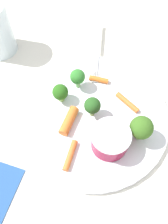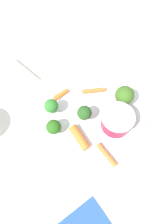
{
  "view_description": "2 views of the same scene",
  "coord_description": "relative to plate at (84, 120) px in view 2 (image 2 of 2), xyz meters",
  "views": [
    {
      "loc": [
        -0.03,
        -0.23,
        0.42
      ],
      "look_at": [
        -0.01,
        0.0,
        0.02
      ],
      "focal_mm": 40.12,
      "sensor_mm": 36.0,
      "label": 1
    },
    {
      "loc": [
        -0.14,
        -0.08,
        0.4
      ],
      "look_at": [
        0.01,
        0.01,
        0.02
      ],
      "focal_mm": 31.46,
      "sensor_mm": 36.0,
      "label": 2
    }
  ],
  "objects": [
    {
      "name": "carrot_stick_1",
      "position": [
        -0.04,
        -0.08,
        0.01
      ],
      "size": [
        0.03,
        0.05,
        0.01
      ],
      "primitive_type": "cylinder",
      "rotation": [
        1.57,
        0.0,
        5.92
      ],
      "color": "orange",
      "rests_on": "plate"
    },
    {
      "name": "carrot_stick_3",
      "position": [
        0.02,
        0.08,
        0.01
      ],
      "size": [
        0.04,
        0.02,
        0.01
      ],
      "primitive_type": "cylinder",
      "rotation": [
        1.57,
        0.0,
        4.37
      ],
      "color": "orange",
      "rests_on": "plate"
    },
    {
      "name": "sauce_cup",
      "position": [
        0.02,
        -0.06,
        0.03
      ],
      "size": [
        0.07,
        0.07,
        0.04
      ],
      "color": "maroon",
      "rests_on": "plate"
    },
    {
      "name": "carrot_stick_2",
      "position": [
        -0.04,
        -0.01,
        0.01
      ],
      "size": [
        0.04,
        0.06,
        0.02
      ],
      "primitive_type": "cylinder",
      "rotation": [
        1.57,
        0.0,
        5.83
      ],
      "color": "orange",
      "rests_on": "plate"
    },
    {
      "name": "broccoli_floret_0",
      "position": [
        0.0,
        -0.0,
        0.04
      ],
      "size": [
        0.03,
        0.03,
        0.05
      ],
      "color": "#81B95B",
      "rests_on": "plate"
    },
    {
      "name": "broccoli_floret_3",
      "position": [
        -0.02,
        0.07,
        0.03
      ],
      "size": [
        0.03,
        0.03,
        0.04
      ],
      "color": "#7DBB70",
      "rests_on": "plate"
    },
    {
      "name": "carrot_stick_0",
      "position": [
        0.07,
        0.02,
        0.01
      ],
      "size": [
        0.04,
        0.05,
        0.01
      ],
      "primitive_type": "cylinder",
      "rotation": [
        1.57,
        0.0,
        0.66
      ],
      "color": "orange",
      "rests_on": "plate"
    },
    {
      "name": "broccoli_floret_2",
      "position": [
        0.08,
        -0.05,
        0.04
      ],
      "size": [
        0.04,
        0.04,
        0.06
      ],
      "color": "#8BAD6B",
      "rests_on": "plate"
    },
    {
      "name": "broccoli_floret_1",
      "position": [
        -0.06,
        0.04,
        0.03
      ],
      "size": [
        0.03,
        0.03,
        0.04
      ],
      "color": "#8BB75F",
      "rests_on": "plate"
    },
    {
      "name": "plate",
      "position": [
        0.0,
        0.0,
        0.0
      ],
      "size": [
        0.29,
        0.29,
        0.01
      ],
      "primitive_type": "cylinder",
      "color": "white",
      "rests_on": "ground_plane"
    },
    {
      "name": "ground_plane",
      "position": [
        0.0,
        0.0,
        -0.01
      ],
      "size": [
        2.4,
        2.4,
        0.0
      ],
      "primitive_type": "plane",
      "color": "white"
    },
    {
      "name": "fork",
      "position": [
        0.03,
        0.15,
        0.01
      ],
      "size": [
        0.04,
        0.17,
        0.0
      ],
      "color": "silver",
      "rests_on": "plate"
    }
  ]
}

